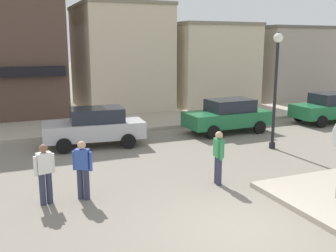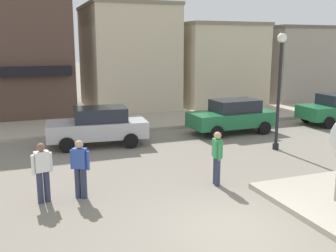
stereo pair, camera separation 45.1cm
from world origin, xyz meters
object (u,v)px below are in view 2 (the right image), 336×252
object	(u,v)px
parked_car_nearest	(98,126)
pedestrian_kerb_side	(42,171)
lamp_post	(280,74)
pedestrian_crossing_far	(80,167)
parked_car_second	(233,116)
pedestrian_crossing_near	(217,157)

from	to	relation	value
parked_car_nearest	pedestrian_kerb_side	xyz separation A→B (m)	(-2.47, -5.42, 0.06)
lamp_post	pedestrian_kerb_side	xyz separation A→B (m)	(-8.90, -2.28, -2.09)
parked_car_nearest	pedestrian_crossing_far	world-z (taller)	pedestrian_crossing_far
parked_car_second	pedestrian_crossing_far	distance (m)	9.52
pedestrian_crossing_near	pedestrian_crossing_far	distance (m)	3.92
parked_car_second	pedestrian_crossing_far	world-z (taller)	pedestrian_crossing_far
lamp_post	pedestrian_kerb_side	distance (m)	9.42
pedestrian_crossing_far	parked_car_second	bearing A→B (deg)	35.19
lamp_post	pedestrian_crossing_near	bearing A→B (deg)	-146.09
parked_car_nearest	pedestrian_crossing_near	size ratio (longest dim) A/B	2.57
parked_car_nearest	pedestrian_kerb_side	size ratio (longest dim) A/B	2.57
pedestrian_crossing_far	pedestrian_crossing_near	bearing A→B (deg)	-5.68
parked_car_nearest	pedestrian_kerb_side	world-z (taller)	pedestrian_kerb_side
parked_car_second	pedestrian_kerb_side	distance (m)	10.30
lamp_post	parked_car_nearest	world-z (taller)	lamp_post
parked_car_second	pedestrian_crossing_near	distance (m)	7.04
pedestrian_crossing_near	pedestrian_kerb_side	bearing A→B (deg)	174.88
pedestrian_crossing_near	pedestrian_crossing_far	world-z (taller)	same
parked_car_second	pedestrian_crossing_far	bearing A→B (deg)	-144.81
lamp_post	pedestrian_crossing_far	xyz separation A→B (m)	(-7.94, -2.32, -2.09)
parked_car_second	pedestrian_crossing_near	bearing A→B (deg)	-123.43
pedestrian_crossing_near	pedestrian_kerb_side	distance (m)	4.89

